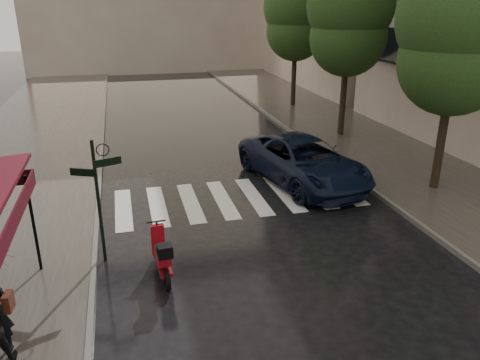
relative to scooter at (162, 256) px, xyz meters
name	(u,v)px	position (x,y,z in m)	size (l,w,h in m)	color
ground	(167,328)	(-0.13, -1.91, -0.53)	(120.00, 120.00, 0.00)	black
sidewalk_near	(24,158)	(-4.63, 10.09, -0.47)	(6.00, 60.00, 0.12)	#38332D
sidewalk_far	(354,134)	(10.12, 10.09, -0.47)	(5.50, 60.00, 0.12)	#38332D
curb_near	(102,152)	(-1.58, 10.09, -0.45)	(0.12, 60.00, 0.16)	#595651
curb_far	(300,138)	(7.32, 10.09, -0.45)	(0.12, 60.00, 0.16)	#595651
crosswalk	(238,198)	(2.85, 4.09, -0.52)	(7.85, 3.20, 0.01)	silver
signpost	(98,192)	(-1.32, 1.09, 1.31)	(1.17, 0.29, 3.10)	black
tree_near	(459,26)	(9.47, 3.09, 4.79)	(3.80, 3.80, 7.99)	black
tree_mid	(350,12)	(9.37, 10.09, 5.07)	(3.80, 3.80, 8.34)	black
tree_far	(296,12)	(9.57, 17.09, 4.93)	(3.80, 3.80, 8.16)	black
scooter	(162,256)	(0.00, 0.00, 0.00)	(0.48, 1.73, 1.13)	black
parked_car	(303,161)	(5.41, 4.92, 0.26)	(2.62, 5.68, 1.58)	black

